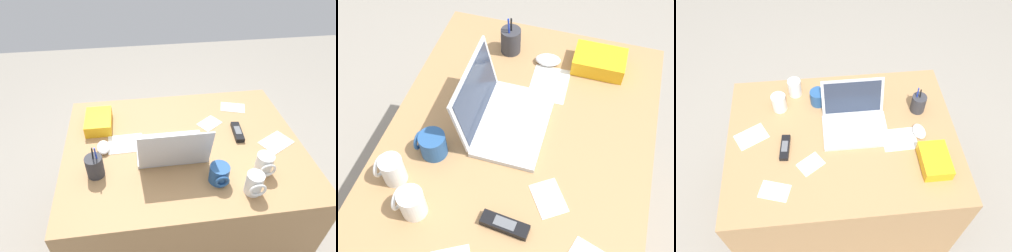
% 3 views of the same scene
% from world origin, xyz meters
% --- Properties ---
extents(ground_plane, '(6.00, 6.00, 0.00)m').
position_xyz_m(ground_plane, '(0.00, 0.00, 0.00)').
color(ground_plane, gray).
extents(desk, '(1.22, 0.91, 0.76)m').
position_xyz_m(desk, '(0.00, 0.00, 0.38)').
color(desk, '#A87C4F').
rests_on(desk, ground).
extents(laptop, '(0.34, 0.28, 0.23)m').
position_xyz_m(laptop, '(0.07, 0.07, 0.80)').
color(laptop, silver).
rests_on(laptop, desk).
extents(computer_mouse, '(0.08, 0.11, 0.03)m').
position_xyz_m(computer_mouse, '(0.41, -0.01, 0.77)').
color(computer_mouse, white).
rests_on(computer_mouse, desk).
extents(coffee_mug_white, '(0.09, 0.10, 0.09)m').
position_xyz_m(coffee_mug_white, '(-0.11, 0.26, 0.80)').
color(coffee_mug_white, '#26518C').
rests_on(coffee_mug_white, desk).
extents(coffee_mug_tall, '(0.07, 0.09, 0.10)m').
position_xyz_m(coffee_mug_tall, '(-0.24, 0.34, 0.81)').
color(coffee_mug_tall, white).
rests_on(coffee_mug_tall, desk).
extents(coffee_mug_spare, '(0.08, 0.09, 0.10)m').
position_xyz_m(coffee_mug_spare, '(-0.33, 0.23, 0.81)').
color(coffee_mug_spare, white).
rests_on(coffee_mug_spare, desk).
extents(cordless_phone, '(0.06, 0.15, 0.03)m').
position_xyz_m(cordless_phone, '(-0.30, -0.05, 0.77)').
color(cordless_phone, black).
rests_on(cordless_phone, desk).
extents(pen_holder, '(0.08, 0.08, 0.17)m').
position_xyz_m(pen_holder, '(0.43, 0.15, 0.81)').
color(pen_holder, '#333338').
rests_on(pen_holder, desk).
extents(snack_bag, '(0.14, 0.20, 0.06)m').
position_xyz_m(snack_bag, '(0.44, -0.21, 0.79)').
color(snack_bag, '#F2AD19').
rests_on(snack_bag, desk).
extents(paper_note_near_laptop, '(0.18, 0.14, 0.00)m').
position_xyz_m(paper_note_near_laptop, '(0.30, -0.05, 0.76)').
color(paper_note_near_laptop, white).
rests_on(paper_note_near_laptop, desk).
extents(paper_note_left, '(0.15, 0.14, 0.00)m').
position_xyz_m(paper_note_left, '(-0.18, -0.15, 0.76)').
color(paper_note_left, white).
rests_on(paper_note_left, desk).
extents(paper_note_right, '(0.16, 0.13, 0.00)m').
position_xyz_m(paper_note_right, '(-0.35, -0.28, 0.76)').
color(paper_note_right, white).
rests_on(paper_note_right, desk).
extents(paper_note_front, '(0.19, 0.17, 0.00)m').
position_xyz_m(paper_note_front, '(-0.48, 0.05, 0.76)').
color(paper_note_front, white).
rests_on(paper_note_front, desk).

